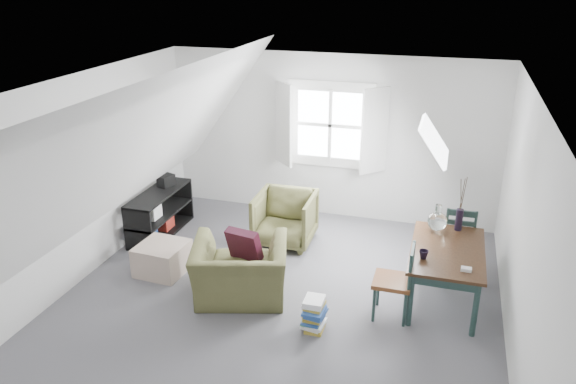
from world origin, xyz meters
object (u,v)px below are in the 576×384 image
(armchair_far, at_px, (285,242))
(dining_table, at_px, (447,256))
(armchair_near, at_px, (241,297))
(dining_chair_near, at_px, (396,280))
(media_shelf, at_px, (159,216))
(dining_chair_far, at_px, (459,236))
(ottoman, at_px, (162,258))
(magazine_stack, at_px, (314,314))

(armchair_far, xyz_separation_m, dining_table, (2.20, -0.91, 0.59))
(armchair_near, height_order, dining_table, dining_table)
(armchair_near, distance_m, dining_table, 2.43)
(dining_table, bearing_deg, dining_chair_near, -136.00)
(dining_table, relative_size, dining_chair_near, 1.54)
(dining_table, bearing_deg, media_shelf, 171.97)
(dining_table, xyz_separation_m, media_shelf, (-4.02, 0.63, -0.29))
(dining_chair_far, bearing_deg, ottoman, 24.81)
(dining_table, bearing_deg, armchair_far, 158.47)
(armchair_far, bearing_deg, magazine_stack, -65.34)
(armchair_far, xyz_separation_m, magazine_stack, (0.90, -1.87, 0.18))
(dining_chair_far, xyz_separation_m, media_shelf, (-4.15, -0.22, -0.17))
(dining_chair_far, height_order, magazine_stack, dining_chair_far)
(dining_chair_near, bearing_deg, armchair_near, -65.53)
(armchair_near, height_order, dining_chair_near, dining_chair_near)
(armchair_far, bearing_deg, media_shelf, -172.26)
(armchair_far, distance_m, magazine_stack, 2.09)
(dining_table, bearing_deg, armchair_near, -164.21)
(media_shelf, distance_m, magazine_stack, 3.16)
(armchair_near, xyz_separation_m, magazine_stack, (0.98, -0.36, 0.18))
(media_shelf, xyz_separation_m, magazine_stack, (2.72, -1.60, -0.11))
(armchair_far, relative_size, dining_chair_near, 0.93)
(dining_chair_far, height_order, media_shelf, dining_chair_far)
(media_shelf, height_order, magazine_stack, media_shelf)
(armchair_near, distance_m, dining_chair_far, 2.86)
(armchair_far, distance_m, dining_chair_near, 2.23)
(armchair_near, distance_m, media_shelf, 2.15)
(armchair_near, relative_size, media_shelf, 0.85)
(media_shelf, bearing_deg, armchair_near, -33.65)
(ottoman, distance_m, dining_chair_far, 3.79)
(ottoman, bearing_deg, armchair_near, -13.40)
(armchair_near, height_order, media_shelf, media_shelf)
(armchair_far, xyz_separation_m, media_shelf, (-1.82, -0.28, 0.29))
(dining_chair_near, height_order, magazine_stack, dining_chair_near)
(magazine_stack, bearing_deg, dining_chair_far, 51.66)
(armchair_near, xyz_separation_m, dining_chair_far, (2.42, 1.46, 0.46))
(armchair_near, height_order, armchair_far, armchair_far)
(armchair_far, distance_m, dining_chair_far, 2.38)
(magazine_stack, bearing_deg, ottoman, 163.48)
(armchair_far, bearing_deg, armchair_near, -94.05)
(armchair_near, bearing_deg, armchair_far, -109.40)
(dining_chair_far, relative_size, magazine_stack, 2.44)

